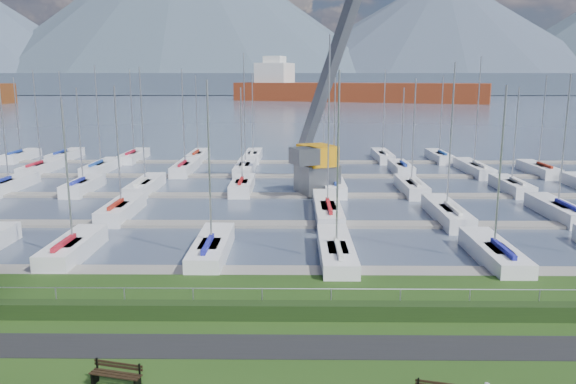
{
  "coord_description": "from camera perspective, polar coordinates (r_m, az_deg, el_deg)",
  "views": [
    {
      "loc": [
        0.38,
        -22.92,
        10.21
      ],
      "look_at": [
        0.0,
        12.0,
        3.0
      ],
      "focal_mm": 35.0,
      "sensor_mm": 36.0,
      "label": 1
    }
  ],
  "objects": [
    {
      "name": "docks",
      "position": [
        50.02,
        0.18,
        -0.37
      ],
      "size": [
        90.0,
        41.6,
        0.25
      ],
      "color": "slate",
      "rests_on": "water"
    },
    {
      "name": "water",
      "position": [
        283.12,
        0.56,
        9.52
      ],
      "size": [
        800.0,
        540.0,
        0.2
      ],
      "primitive_type": "cube",
      "color": "#465267"
    },
    {
      "name": "mountains",
      "position": [
        429.15,
        1.62,
        16.53
      ],
      "size": [
        1190.0,
        360.0,
        115.0
      ],
      "color": "#415260",
      "rests_on": "water"
    },
    {
      "name": "bench_left",
      "position": [
        20.58,
        -17.04,
        -17.3
      ],
      "size": [
        1.85,
        0.84,
        0.85
      ],
      "rotation": [
        0.0,
        0.0,
        -0.24
      ],
      "color": "black",
      "rests_on": "grass"
    },
    {
      "name": "fence",
      "position": [
        24.63,
        -0.31,
        -9.79
      ],
      "size": [
        80.0,
        0.04,
        0.04
      ],
      "primitive_type": "cylinder",
      "rotation": [
        0.0,
        1.57,
        0.0
      ],
      "color": "#979B9F",
      "rests_on": "grass"
    },
    {
      "name": "hedge",
      "position": [
        24.59,
        -0.32,
        -11.98
      ],
      "size": [
        80.0,
        0.7,
        0.7
      ],
      "primitive_type": "cube",
      "color": "black",
      "rests_on": "grass"
    },
    {
      "name": "path",
      "position": [
        22.38,
        -0.44,
        -15.44
      ],
      "size": [
        160.0,
        2.0,
        0.04
      ],
      "primitive_type": "cube",
      "color": "black",
      "rests_on": "grass"
    },
    {
      "name": "cargo_ship_mid",
      "position": [
        244.5,
        5.95,
        10.02
      ],
      "size": [
        106.91,
        53.89,
        21.5
      ],
      "rotation": [
        0.0,
        0.0,
        -0.35
      ],
      "color": "maroon",
      "rests_on": "water"
    },
    {
      "name": "foothill",
      "position": [
        352.95,
        0.58,
        10.98
      ],
      "size": [
        900.0,
        80.0,
        12.0
      ],
      "primitive_type": "cube",
      "color": "#3E4A5B",
      "rests_on": "water"
    },
    {
      "name": "sailboat_fleet",
      "position": [
        51.92,
        -2.0,
        6.36
      ],
      "size": [
        76.14,
        49.03,
        13.72
      ],
      "color": "silver",
      "rests_on": "water"
    },
    {
      "name": "crane",
      "position": [
        51.33,
        3.47,
        6.18
      ],
      "size": [
        7.99,
        12.8,
        22.35
      ],
      "rotation": [
        0.0,
        0.0,
        0.43
      ],
      "color": "#585B60",
      "rests_on": "water"
    }
  ]
}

